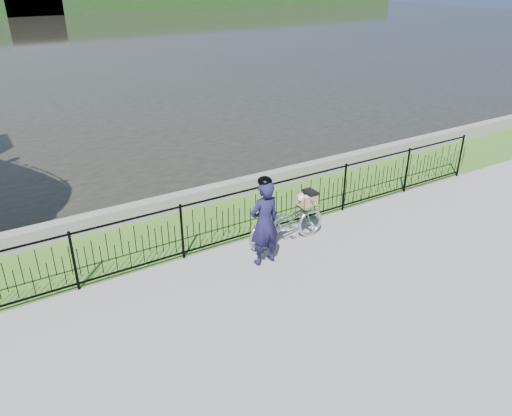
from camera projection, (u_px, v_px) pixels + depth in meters
ground at (272, 282)px, 8.93m from camera, size 120.00×120.00×0.00m
grass_strip at (207, 224)px, 10.92m from camera, size 60.00×2.00×0.01m
water at (9, 48)px, 34.21m from camera, size 120.00×120.00×0.00m
quay_wall at (188, 200)px, 11.60m from camera, size 60.00×0.30×0.40m
fence at (228, 219)px, 9.90m from camera, size 14.00×0.06×1.15m
far_building_right at (31, 0)px, 55.86m from camera, size 6.00×3.00×3.20m
bicycle_rig at (287, 222)px, 10.02m from camera, size 1.77×0.62×1.05m
cyclist at (264, 222)px, 9.17m from camera, size 0.62×0.42×1.75m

